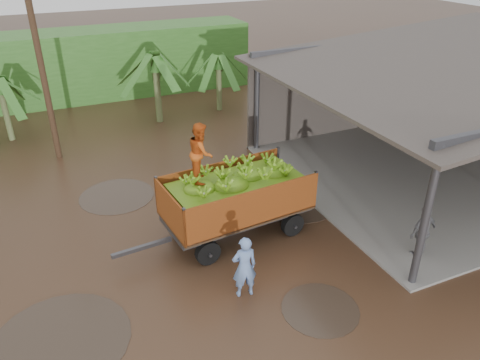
# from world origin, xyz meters

# --- Properties ---
(ground) EXTENTS (100.00, 100.00, 0.00)m
(ground) POSITION_xyz_m (0.00, 0.00, 0.00)
(ground) COLOR black
(ground) RESTS_ON ground
(packing_shed) EXTENTS (12.78, 10.80, 4.76)m
(packing_shed) POSITION_xyz_m (11.77, 1.77, 2.50)
(packing_shed) COLOR gray
(packing_shed) RESTS_ON ground
(hedge_north) EXTENTS (22.00, 3.00, 3.60)m
(hedge_north) POSITION_xyz_m (-2.00, 16.00, 1.80)
(hedge_north) COLOR #2D661E
(hedge_north) RESTS_ON ground
(banana_trailer) EXTENTS (6.04, 2.48, 3.69)m
(banana_trailer) POSITION_xyz_m (2.01, 0.31, 1.32)
(banana_trailer) COLOR #B45219
(banana_trailer) RESTS_ON ground
(man_blue) EXTENTS (0.68, 0.49, 1.73)m
(man_blue) POSITION_xyz_m (1.11, -2.28, 0.86)
(man_blue) COLOR #6C8BC5
(man_blue) RESTS_ON ground
(man_grey) EXTENTS (1.00, 0.52, 1.63)m
(man_grey) POSITION_xyz_m (6.31, -2.83, 0.82)
(man_grey) COLOR slate
(man_grey) RESTS_ON ground
(utility_pole) EXTENTS (1.20, 0.24, 7.98)m
(utility_pole) POSITION_xyz_m (-2.41, 8.31, 4.05)
(utility_pole) COLOR #47301E
(utility_pole) RESTS_ON ground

